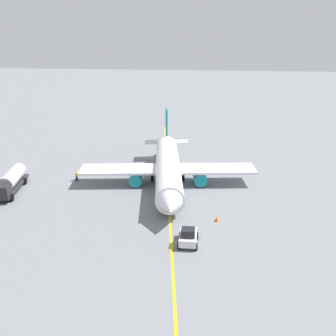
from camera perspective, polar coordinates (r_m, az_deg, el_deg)
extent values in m
plane|color=slate|center=(61.95, 0.00, -2.61)|extent=(400.00, 400.00, 0.00)
cylinder|color=white|center=(60.89, 0.00, -0.04)|extent=(25.74, 7.48, 3.90)
cube|color=teal|center=(61.26, 0.00, -0.99)|extent=(24.24, 6.58, 1.09)
cone|color=white|center=(47.83, 0.35, -5.78)|extent=(4.03, 4.21, 3.75)
cone|color=white|center=(74.92, -0.24, 4.08)|extent=(5.37, 3.99, 3.32)
cube|color=teal|center=(73.26, -0.23, 6.91)|extent=(3.22, 0.81, 5.20)
cube|color=white|center=(74.24, -0.23, 3.94)|extent=(3.57, 8.66, 0.24)
cube|color=white|center=(62.00, -0.02, -0.16)|extent=(8.80, 28.89, 0.36)
cylinder|color=teal|center=(62.01, 4.81, -1.46)|extent=(3.47, 2.53, 2.10)
cylinder|color=teal|center=(61.81, -4.83, -1.53)|extent=(3.47, 2.53, 2.10)
cylinder|color=#4C4C51|center=(51.79, 0.25, -5.88)|extent=(0.24, 0.24, 1.23)
cylinder|color=black|center=(52.06, 0.24, -6.49)|extent=(1.15, 0.55, 1.10)
cylinder|color=#4C4C51|center=(63.49, 2.31, -0.93)|extent=(0.24, 0.24, 1.23)
cylinder|color=black|center=(63.71, 2.30, -1.45)|extent=(1.15, 0.55, 1.10)
cylinder|color=#4C4C51|center=(63.39, -2.39, -0.97)|extent=(0.24, 0.24, 1.23)
cylinder|color=black|center=(63.61, -2.38, -1.49)|extent=(1.15, 0.55, 1.10)
cube|color=#2D2D33|center=(64.68, -22.36, -2.52)|extent=(10.29, 4.30, 0.30)
cube|color=#232328|center=(60.33, -23.78, -3.32)|extent=(2.41, 2.73, 2.00)
cylinder|color=silver|center=(64.76, -22.35, -1.25)|extent=(7.50, 3.59, 2.30)
cylinder|color=black|center=(60.66, -22.41, -4.13)|extent=(1.15, 0.55, 1.10)
cylinder|color=black|center=(66.57, -20.67, -1.82)|extent=(1.15, 0.55, 1.10)
cylinder|color=black|center=(67.35, -22.71, -1.84)|extent=(1.15, 0.55, 1.10)
cube|color=silver|center=(45.36, 3.05, -10.33)|extent=(3.62, 2.04, 0.90)
cube|color=black|center=(44.48, 3.03, -9.64)|extent=(1.42, 1.61, 0.90)
cylinder|color=black|center=(46.76, 1.90, -9.95)|extent=(0.80, 0.31, 0.80)
cylinder|color=black|center=(46.67, 4.38, -10.06)|extent=(0.80, 0.31, 0.80)
cylinder|color=black|center=(44.53, 1.62, -11.60)|extent=(0.80, 0.31, 0.80)
cylinder|color=black|center=(44.44, 4.25, -11.72)|extent=(0.80, 0.31, 0.80)
cube|color=navy|center=(65.54, -13.54, -1.51)|extent=(0.51, 0.43, 0.85)
cube|color=yellow|center=(65.29, -13.59, -0.91)|extent=(0.60, 0.49, 0.60)
sphere|color=tan|center=(65.14, -13.62, -0.55)|extent=(0.24, 0.24, 0.24)
cone|color=#F2590F|center=(50.83, 7.32, -7.61)|extent=(0.62, 0.62, 0.69)
cube|color=yellow|center=(61.95, 0.00, -2.61)|extent=(80.65, 11.88, 0.01)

